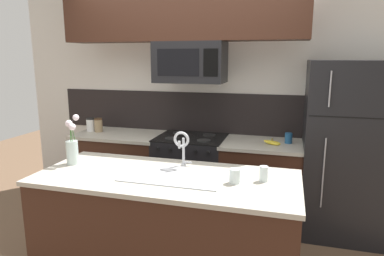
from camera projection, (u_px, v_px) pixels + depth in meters
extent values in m
plane|color=brown|center=(164.00, 255.00, 3.18)|extent=(10.00, 10.00, 0.00)
cube|color=silver|center=(224.00, 100.00, 4.04)|extent=(5.20, 0.10, 2.60)
cube|color=black|center=(198.00, 112.00, 4.10)|extent=(3.59, 0.01, 0.48)
cube|color=#381E14|center=(122.00, 171.00, 4.17)|extent=(1.00, 0.62, 0.88)
cube|color=#B2AD9E|center=(120.00, 135.00, 4.08)|extent=(1.03, 0.65, 0.03)
cube|color=#381E14|center=(261.00, 185.00, 3.72)|extent=(0.82, 0.62, 0.88)
cube|color=#B2AD9E|center=(262.00, 144.00, 3.63)|extent=(0.85, 0.65, 0.03)
cube|color=black|center=(191.00, 176.00, 3.93)|extent=(0.76, 0.62, 0.91)
cube|color=black|center=(191.00, 137.00, 3.84)|extent=(0.76, 0.62, 0.01)
cylinder|color=black|center=(172.00, 138.00, 3.76)|extent=(0.15, 0.15, 0.01)
cylinder|color=black|center=(204.00, 140.00, 3.66)|extent=(0.15, 0.15, 0.01)
cylinder|color=black|center=(179.00, 133.00, 4.01)|extent=(0.15, 0.15, 0.01)
cylinder|color=black|center=(210.00, 135.00, 3.92)|extent=(0.15, 0.15, 0.01)
cylinder|color=black|center=(158.00, 149.00, 3.62)|extent=(0.03, 0.02, 0.03)
cylinder|color=black|center=(170.00, 150.00, 3.58)|extent=(0.03, 0.02, 0.03)
cylinder|color=black|center=(182.00, 150.00, 3.55)|extent=(0.03, 0.02, 0.03)
cylinder|color=black|center=(195.00, 151.00, 3.51)|extent=(0.03, 0.02, 0.03)
cylinder|color=black|center=(208.00, 152.00, 3.47)|extent=(0.03, 0.02, 0.03)
cube|color=black|center=(190.00, 62.00, 3.65)|extent=(0.74, 0.40, 0.43)
cube|color=black|center=(178.00, 63.00, 3.48)|extent=(0.45, 0.00, 0.27)
cube|color=black|center=(211.00, 63.00, 3.39)|extent=(0.15, 0.00, 0.27)
cube|color=#381E14|center=(181.00, 12.00, 3.54)|extent=(2.59, 0.34, 0.60)
cube|color=black|center=(349.00, 150.00, 3.42)|extent=(0.89, 0.72, 1.77)
cube|color=black|center=(360.00, 118.00, 3.00)|extent=(0.86, 0.00, 0.01)
cylinder|color=#99999E|center=(330.00, 89.00, 3.01)|extent=(0.01, 0.01, 0.32)
cylinder|color=#99999E|center=(323.00, 173.00, 3.17)|extent=(0.01, 0.01, 0.67)
cylinder|color=silver|center=(91.00, 125.00, 4.19)|extent=(0.10, 0.10, 0.15)
cylinder|color=black|center=(90.00, 119.00, 4.17)|extent=(0.10, 0.10, 0.02)
cylinder|color=#997F5B|center=(98.00, 126.00, 4.15)|extent=(0.10, 0.10, 0.15)
cylinder|color=#4C331E|center=(98.00, 119.00, 4.13)|extent=(0.09, 0.09, 0.02)
ellipsoid|color=yellow|center=(271.00, 143.00, 3.53)|extent=(0.17, 0.11, 0.05)
ellipsoid|color=yellow|center=(272.00, 142.00, 3.55)|extent=(0.18, 0.07, 0.06)
ellipsoid|color=yellow|center=(272.00, 143.00, 3.53)|extent=(0.18, 0.06, 0.07)
ellipsoid|color=yellow|center=(273.00, 142.00, 3.54)|extent=(0.17, 0.11, 0.07)
cylinder|color=brown|center=(272.00, 140.00, 3.53)|extent=(0.02, 0.02, 0.03)
cylinder|color=#1E5184|center=(288.00, 138.00, 3.59)|extent=(0.08, 0.08, 0.11)
cube|color=#381E14|center=(167.00, 232.00, 2.71)|extent=(1.98, 0.82, 0.88)
cube|color=#B2AD9E|center=(166.00, 178.00, 2.62)|extent=(2.01, 0.85, 0.03)
cube|color=#ADAFB5|center=(173.00, 176.00, 2.60)|extent=(0.76, 0.44, 0.01)
cube|color=#ADAFB5|center=(152.00, 183.00, 2.66)|extent=(0.30, 0.33, 0.15)
cube|color=#ADAFB5|center=(196.00, 188.00, 2.57)|extent=(0.30, 0.33, 0.15)
cylinder|color=#B7BABF|center=(184.00, 165.00, 2.85)|extent=(0.04, 0.04, 0.02)
cylinder|color=#B7BABF|center=(183.00, 151.00, 2.82)|extent=(0.02, 0.02, 0.22)
torus|color=#B7BABF|center=(181.00, 139.00, 2.75)|extent=(0.13, 0.02, 0.13)
cylinder|color=#B7BABF|center=(179.00, 145.00, 2.70)|extent=(0.02, 0.02, 0.06)
cube|color=#B7BABF|center=(188.00, 162.00, 2.83)|extent=(0.07, 0.01, 0.01)
cylinder|color=silver|center=(235.00, 176.00, 2.45)|extent=(0.08, 0.08, 0.11)
cylinder|color=silver|center=(264.00, 174.00, 2.48)|extent=(0.06, 0.06, 0.11)
cylinder|color=silver|center=(72.00, 152.00, 2.88)|extent=(0.10, 0.10, 0.20)
cylinder|color=silver|center=(73.00, 160.00, 2.90)|extent=(0.09, 0.09, 0.06)
cylinder|color=#386B2D|center=(71.00, 141.00, 2.85)|extent=(0.01, 0.03, 0.29)
sphere|color=silver|center=(69.00, 124.00, 2.81)|extent=(0.06, 0.06, 0.06)
cylinder|color=#386B2D|center=(74.00, 137.00, 2.89)|extent=(0.01, 0.08, 0.32)
sphere|color=silver|center=(76.00, 117.00, 2.89)|extent=(0.05, 0.05, 0.05)
cylinder|color=#386B2D|center=(72.00, 142.00, 2.85)|extent=(0.04, 0.03, 0.27)
sphere|color=silver|center=(72.00, 127.00, 2.80)|extent=(0.06, 0.06, 0.06)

